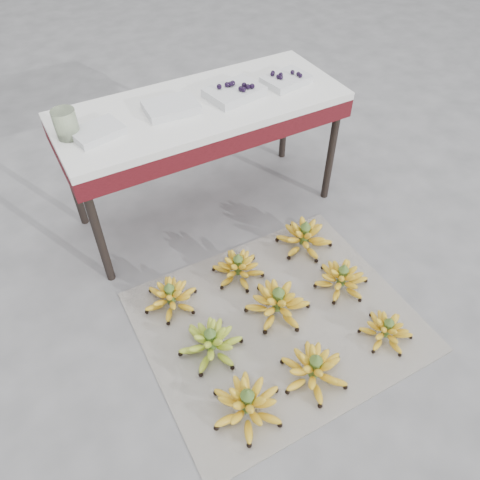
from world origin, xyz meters
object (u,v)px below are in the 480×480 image
bunch_mid_right (342,279)px  tray_right (235,92)px  bunch_mid_center (278,303)px  bunch_front_left (247,404)px  vendor_table (202,117)px  glass_jar (66,124)px  tray_left (171,107)px  bunch_mid_left (211,343)px  bunch_back_center (238,268)px  tray_far_right (286,79)px  bunch_back_left (171,297)px  bunch_front_center (314,369)px  bunch_back_right (304,237)px  bunch_front_right (386,330)px  tray_far_left (97,132)px  newspaper_mat (277,321)px

bunch_mid_right → tray_right: bearing=83.3°
bunch_mid_center → bunch_front_left: bearing=-144.5°
vendor_table → glass_jar: glass_jar is taller
bunch_front_left → tray_left: (0.26, 1.22, 0.66)m
bunch_mid_center → bunch_mid_left: bearing=177.1°
bunch_front_left → glass_jar: 1.44m
tray_left → bunch_mid_center: bearing=-82.0°
bunch_back_center → tray_far_right: 1.02m
vendor_table → glass_jar: size_ratio=11.12×
bunch_mid_right → bunch_back_left: bunch_mid_right is taller
bunch_front_left → bunch_front_center: bearing=-0.3°
bunch_mid_left → tray_right: tray_right is taller
bunch_mid_right → tray_left: 1.20m
tray_right → tray_far_right: tray_right is taller
bunch_mid_right → tray_far_right: bearing=62.8°
bunch_mid_right → tray_left: size_ratio=1.28×
bunch_back_center → bunch_mid_right: bearing=-51.5°
bunch_back_right → glass_jar: size_ratio=2.35×
bunch_front_left → bunch_back_right: 1.01m
bunch_front_right → tray_far_left: (-0.86, 1.18, 0.67)m
newspaper_mat → tray_far_right: (0.55, 0.87, 0.72)m
bunch_mid_left → bunch_mid_center: (0.38, 0.04, 0.00)m
bunch_front_right → bunch_front_center: bearing=175.6°
bunch_back_right → glass_jar: (-0.98, 0.55, 0.70)m
bunch_back_center → tray_left: size_ratio=1.23×
bunch_front_center → bunch_mid_right: size_ratio=1.10×
bunch_back_left → tray_left: (0.32, 0.56, 0.66)m
bunch_mid_center → bunch_mid_right: size_ratio=1.04×
bunch_front_center → bunch_mid_center: 0.38m
bunch_front_right → bunch_mid_right: bearing=83.7°
bunch_back_center → tray_far_left: (-0.44, 0.52, 0.66)m
glass_jar → bunch_front_left: bearing=-79.3°
bunch_back_center → tray_left: bearing=82.2°
bunch_front_left → bunch_back_center: (0.32, 0.67, -0.01)m
glass_jar → bunch_mid_right: bearing=-42.2°
bunch_back_left → vendor_table: bearing=50.2°
bunch_front_left → tray_far_left: bearing=96.0°
bunch_mid_center → glass_jar: glass_jar is taller
bunch_mid_right → bunch_back_right: size_ratio=1.09×
tray_left → tray_far_right: bearing=-2.8°
bunch_mid_left → tray_left: tray_left is taller
bunch_front_left → tray_far_left: size_ratio=1.21×
bunch_back_left → tray_far_right: (0.96, 0.53, 0.66)m
bunch_back_right → tray_right: 0.85m
newspaper_mat → bunch_front_left: bunch_front_left is taller
tray_far_right → bunch_mid_right: bearing=-100.5°
bunch_mid_center → tray_right: 1.08m
bunch_front_left → bunch_back_right: same height
bunch_front_left → bunch_back_left: bunch_front_left is taller
bunch_front_right → tray_far_right: size_ratio=1.00×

